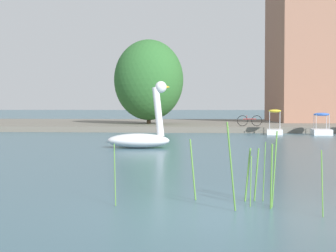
{
  "coord_description": "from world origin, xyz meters",
  "views": [
    {
      "loc": [
        -0.33,
        -8.73,
        1.75
      ],
      "look_at": [
        -2.9,
        17.06,
        0.81
      ],
      "focal_mm": 58.44,
      "sensor_mm": 36.0,
      "label": 1
    }
  ],
  "objects_px": {
    "pedal_boat_yellow": "(275,128)",
    "pedal_boat_blue": "(321,128)",
    "swan_boat": "(141,135)",
    "tree_willow_overhanging": "(149,80)",
    "bicycle_parked": "(250,121)"
  },
  "relations": [
    {
      "from": "pedal_boat_yellow",
      "to": "tree_willow_overhanging",
      "type": "distance_m",
      "value": 12.09
    },
    {
      "from": "swan_boat",
      "to": "bicycle_parked",
      "type": "bearing_deg",
      "value": 70.94
    },
    {
      "from": "swan_boat",
      "to": "pedal_boat_yellow",
      "type": "xyz_separation_m",
      "value": [
        6.61,
        11.65,
        -0.11
      ]
    },
    {
      "from": "tree_willow_overhanging",
      "to": "pedal_boat_blue",
      "type": "bearing_deg",
      "value": -33.79
    },
    {
      "from": "pedal_boat_blue",
      "to": "tree_willow_overhanging",
      "type": "height_order",
      "value": "tree_willow_overhanging"
    },
    {
      "from": "pedal_boat_blue",
      "to": "tree_willow_overhanging",
      "type": "xyz_separation_m",
      "value": [
        -11.66,
        7.8,
        3.33
      ]
    },
    {
      "from": "pedal_boat_yellow",
      "to": "pedal_boat_blue",
      "type": "height_order",
      "value": "pedal_boat_yellow"
    },
    {
      "from": "swan_boat",
      "to": "pedal_boat_blue",
      "type": "distance_m",
      "value": 14.71
    },
    {
      "from": "tree_willow_overhanging",
      "to": "bicycle_parked",
      "type": "relative_size",
      "value": 4.39
    },
    {
      "from": "pedal_boat_blue",
      "to": "swan_boat",
      "type": "bearing_deg",
      "value": -129.61
    },
    {
      "from": "pedal_boat_yellow",
      "to": "bicycle_parked",
      "type": "distance_m",
      "value": 3.79
    },
    {
      "from": "tree_willow_overhanging",
      "to": "pedal_boat_yellow",
      "type": "bearing_deg",
      "value": -40.13
    },
    {
      "from": "pedal_boat_yellow",
      "to": "pedal_boat_blue",
      "type": "xyz_separation_m",
      "value": [
        2.77,
        -0.31,
        0.01
      ]
    },
    {
      "from": "pedal_boat_yellow",
      "to": "pedal_boat_blue",
      "type": "bearing_deg",
      "value": -6.41
    },
    {
      "from": "swan_boat",
      "to": "tree_willow_overhanging",
      "type": "height_order",
      "value": "tree_willow_overhanging"
    }
  ]
}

